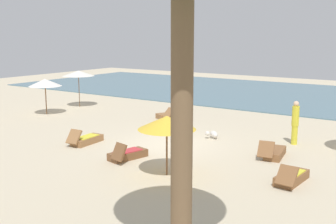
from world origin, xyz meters
TOP-DOWN VIEW (x-y plane):
  - ground_plane at (0.00, 0.00)m, footprint 60.00×60.00m
  - ocean_water at (0.00, 17.00)m, footprint 48.00×16.00m
  - umbrella_0 at (-9.63, 1.54)m, footprint 1.88×1.88m
  - umbrella_1 at (-9.94, 4.47)m, footprint 2.03×2.03m
  - umbrella_3 at (2.12, -3.28)m, footprint 1.91×1.91m
  - lounger_0 at (-0.10, -2.66)m, footprint 0.94×1.72m
  - lounger_1 at (-3.04, 4.63)m, footprint 1.29×1.77m
  - lounger_2 at (4.37, 0.66)m, footprint 0.84×1.74m
  - lounger_3 at (-2.97, -1.93)m, footprint 0.70×1.71m
  - lounger_4 at (5.77, -1.73)m, footprint 0.73×1.73m
  - person_0 at (4.43, 2.93)m, footprint 0.41×0.41m
  - dog at (1.10, 1.92)m, footprint 0.68×0.69m

SIDE VIEW (x-z plane):
  - ground_plane at x=0.00m, z-range 0.00..0.00m
  - ocean_water at x=0.00m, z-range 0.00..0.06m
  - lounger_1 at x=-3.04m, z-range -0.17..0.51m
  - lounger_2 at x=4.37m, z-range -0.19..0.53m
  - lounger_4 at x=5.77m, z-range -0.17..0.53m
  - lounger_3 at x=-2.97m, z-range -0.18..0.53m
  - lounger_0 at x=-0.10m, z-range -0.20..0.55m
  - dog at x=1.10m, z-range 0.01..0.35m
  - person_0 at x=4.43m, z-range 0.03..1.89m
  - umbrella_3 at x=2.12m, z-range 0.77..2.77m
  - umbrella_0 at x=-9.63m, z-range 0.82..2.90m
  - umbrella_1 at x=-9.94m, z-range 0.99..3.33m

